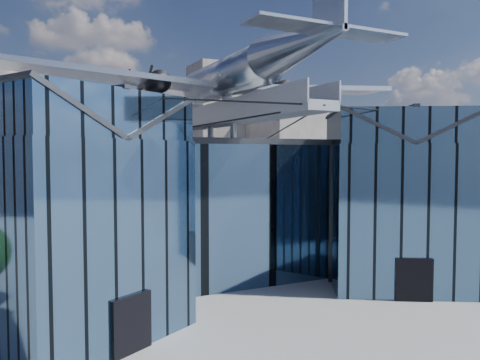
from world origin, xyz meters
name	(u,v)px	position (x,y,z in m)	size (l,w,h in m)	color
ground_plane	(254,299)	(0.00, 0.00, 0.00)	(120.00, 120.00, 0.00)	gray
museum	(217,201)	(0.00, 5.82, 5.54)	(32.88, 24.50, 17.60)	#406083
bg_towers	(115,148)	(1.45, 50.49, 10.01)	(77.00, 24.50, 26.00)	gray
tree_side_e	(479,214)	(25.77, 4.31, 3.37)	(3.27, 3.27, 4.98)	#302313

